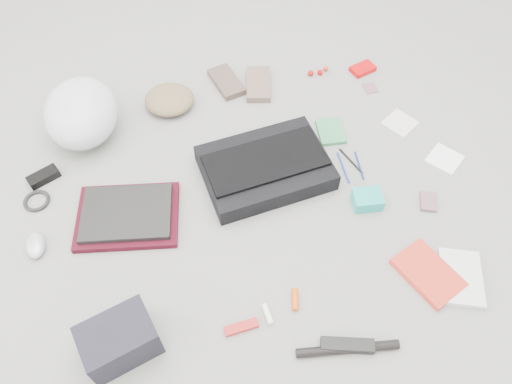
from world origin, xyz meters
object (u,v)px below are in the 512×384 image
object	(u,v)px
messenger_bag	(265,168)
bike_helmet	(81,113)
laptop	(127,213)
book_red	(428,273)
accordion_wallet	(367,200)
camera_bag	(119,340)

from	to	relation	value
messenger_bag	bike_helmet	xyz separation A→B (m)	(-0.61, 0.40, 0.07)
laptop	book_red	xyz separation A→B (m)	(0.89, -0.49, -0.02)
messenger_bag	accordion_wallet	xyz separation A→B (m)	(0.31, -0.23, -0.01)
messenger_bag	bike_helmet	size ratio (longest dim) A/B	1.31
messenger_bag	accordion_wallet	bearing A→B (deg)	-40.67
messenger_bag	camera_bag	bearing A→B (deg)	-143.54
laptop	book_red	size ratio (longest dim) A/B	1.44
laptop	bike_helmet	xyz separation A→B (m)	(-0.10, 0.45, 0.07)
laptop	book_red	distance (m)	1.02
laptop	book_red	bearing A→B (deg)	-15.86
laptop	accordion_wallet	bearing A→B (deg)	0.67
book_red	camera_bag	bearing A→B (deg)	158.22
messenger_bag	book_red	world-z (taller)	messenger_bag
accordion_wallet	laptop	bearing A→B (deg)	177.70
bike_helmet	accordion_wallet	xyz separation A→B (m)	(0.91, -0.63, -0.08)
bike_helmet	camera_bag	bearing A→B (deg)	-81.39
bike_helmet	book_red	distance (m)	1.37
accordion_wallet	messenger_bag	bearing A→B (deg)	153.18
laptop	accordion_wallet	size ratio (longest dim) A/B	3.04
laptop	camera_bag	size ratio (longest dim) A/B	1.48
messenger_bag	camera_bag	size ratio (longest dim) A/B	2.18
laptop	accordion_wallet	world-z (taller)	accordion_wallet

